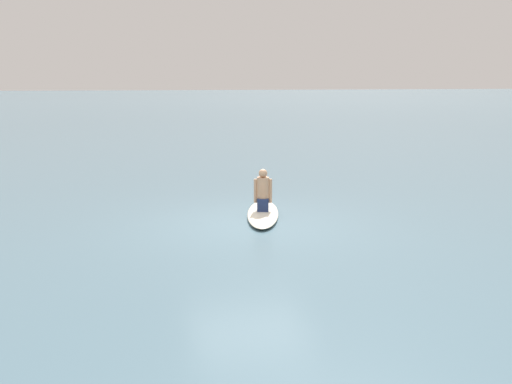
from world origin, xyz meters
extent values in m
plane|color=slate|center=(0.00, 0.00, 0.00)|extent=(400.00, 400.00, 0.00)
ellipsoid|color=silver|center=(0.59, -0.46, 0.06)|extent=(2.86, 1.45, 0.12)
cube|color=navy|center=(0.59, -0.46, 0.27)|extent=(0.36, 0.33, 0.29)
cylinder|color=tan|center=(0.59, -0.46, 0.63)|extent=(0.33, 0.33, 0.48)
sphere|color=tan|center=(0.59, -0.46, 0.95)|extent=(0.19, 0.19, 0.19)
cylinder|color=tan|center=(0.55, -0.62, 0.57)|extent=(0.10, 0.10, 0.52)
cylinder|color=tan|center=(0.64, -0.31, 0.57)|extent=(0.10, 0.10, 0.52)
camera|label=1|loc=(-11.33, 2.95, 2.91)|focal=40.47mm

